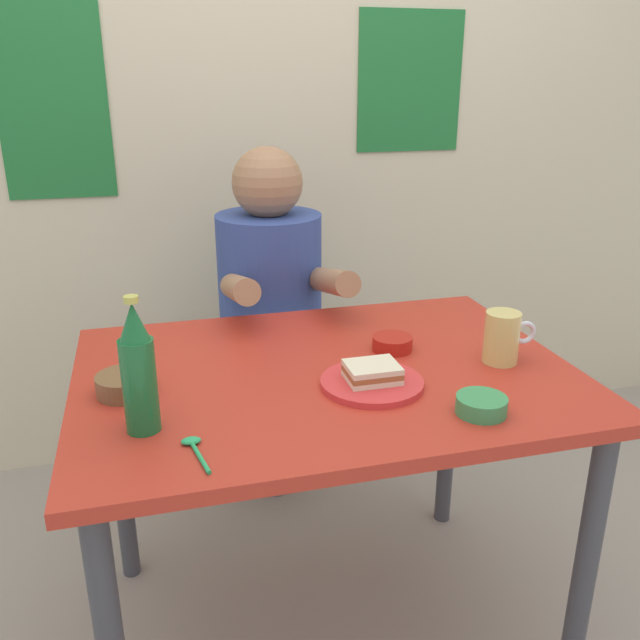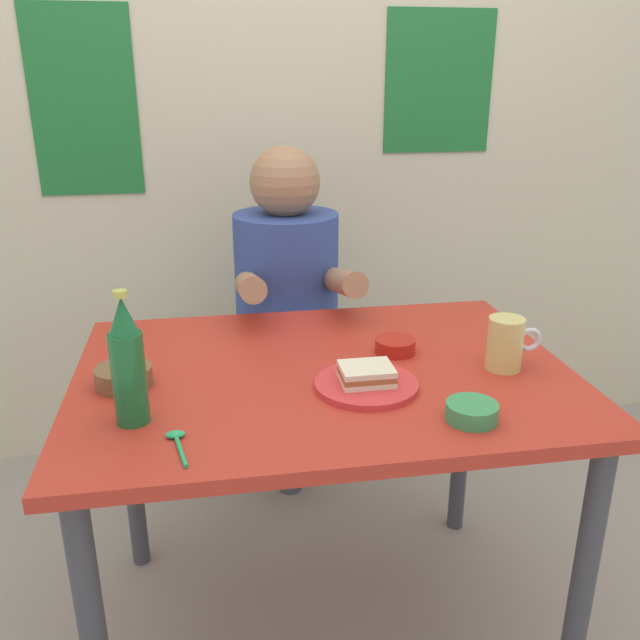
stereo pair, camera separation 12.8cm
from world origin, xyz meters
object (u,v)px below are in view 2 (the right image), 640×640
Objects in this scene: person_seated at (287,280)px; beer_bottle at (128,364)px; stool at (289,399)px; plate_orange at (366,385)px; beer_mug at (506,343)px; sandwich at (367,374)px; dining_table at (324,406)px; sambal_bowl_red at (395,345)px.

person_seated is 0.89m from beer_bottle.
plate_orange is at bearing -83.99° from stool.
person_seated reaches higher than beer_mug.
person_seated is 0.73m from plate_orange.
sandwich is 0.48m from beer_bottle.
beer_bottle reaches higher than plate_orange.
plate_orange is at bearing -83.90° from person_seated.
sandwich is (-0.00, 0.00, 0.02)m from plate_orange.
plate_orange is 0.34m from beer_mug.
dining_table is 0.16m from plate_orange.
person_seated reaches higher than plate_orange.
beer_mug is at bearing 7.76° from plate_orange.
stool is 0.63× the size of person_seated.
dining_table is at bearing 123.81° from sandwich.
person_seated is at bearing -90.00° from stool.
stool is at bearing 108.61° from sambal_bowl_red.
plate_orange is 0.02m from sandwich.
beer_mug reaches higher than sandwich.
plate_orange is at bearing -122.71° from sambal_bowl_red.
dining_table is 8.73× the size of beer_mug.
person_seated reaches higher than sambal_bowl_red.
beer_mug is (0.41, -0.69, 0.45)m from stool.
beer_mug is at bearing 7.88° from beer_bottle.
beer_mug reaches higher than plate_orange.
person_seated is 5.71× the size of beer_mug.
beer_mug is at bearing -59.19° from person_seated.
stool is 3.57× the size of beer_mug.
sandwich is 0.87× the size of beer_mug.
stool is 4.09× the size of sandwich.
dining_table reaches higher than stool.
plate_orange is at bearing 7.96° from beer_bottle.
beer_bottle is (-0.47, -0.07, 0.11)m from plate_orange.
sandwich is 0.42× the size of beer_bottle.
person_seated is 0.73m from sandwich.
sambal_bowl_red reaches higher than plate_orange.
sambal_bowl_red is at bearing 22.38° from beer_bottle.
dining_table is at bearing 123.81° from plate_orange.
person_seated is 2.75× the size of beer_bottle.
beer_bottle is at bearing -172.04° from plate_orange.
sambal_bowl_red is at bearing 149.14° from beer_mug.
dining_table is at bearing 171.10° from beer_mug.
person_seated is 0.79m from beer_mug.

